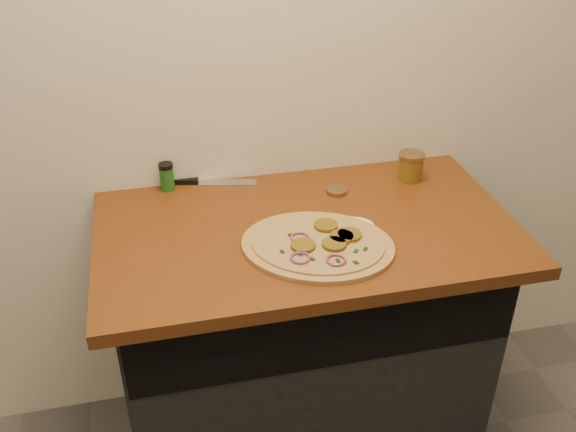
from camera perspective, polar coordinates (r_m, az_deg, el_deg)
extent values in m
cube|color=silver|center=(1.96, -0.64, 15.61)|extent=(4.00, 0.02, 2.70)
cube|color=black|center=(2.16, 1.23, -10.98)|extent=(1.10, 0.60, 0.86)
cube|color=#622F12|center=(1.86, 1.61, -1.31)|extent=(1.20, 0.70, 0.04)
cylinder|color=tan|center=(1.75, 2.65, -2.65)|extent=(0.54, 0.54, 0.01)
cylinder|color=#CCBF87|center=(1.74, 2.65, -2.40)|extent=(0.47, 0.47, 0.01)
cylinder|color=brown|center=(1.73, 4.13, -2.51)|extent=(0.07, 0.07, 0.01)
cylinder|color=brown|center=(1.72, 1.35, -2.64)|extent=(0.07, 0.07, 0.01)
cylinder|color=brown|center=(1.76, 4.78, -1.85)|extent=(0.07, 0.07, 0.01)
cylinder|color=brown|center=(1.80, 3.39, -0.84)|extent=(0.07, 0.07, 0.01)
cylinder|color=brown|center=(1.77, 5.51, -1.67)|extent=(0.07, 0.07, 0.01)
torus|color=#863271|center=(1.75, 1.07, -1.92)|extent=(0.06, 0.06, 0.01)
torus|color=#863271|center=(1.67, 4.31, -3.91)|extent=(0.06, 0.06, 0.01)
torus|color=#863271|center=(1.67, 1.10, -3.73)|extent=(0.06, 0.06, 0.01)
cube|color=black|center=(1.70, -0.52, -3.18)|extent=(0.01, 0.02, 0.00)
cube|color=black|center=(1.67, 6.05, -4.13)|extent=(0.02, 0.02, 0.00)
cube|color=black|center=(1.70, 1.62, -3.09)|extent=(0.01, 0.02, 0.00)
cube|color=black|center=(1.67, 4.47, -3.98)|extent=(0.01, 0.02, 0.00)
cube|color=black|center=(1.75, 4.77, -2.06)|extent=(0.02, 0.01, 0.00)
cube|color=black|center=(1.67, 2.17, -3.83)|extent=(0.02, 0.02, 0.00)
cube|color=black|center=(1.77, 0.24, -1.66)|extent=(0.02, 0.01, 0.00)
cube|color=black|center=(1.71, 6.07, -3.11)|extent=(0.02, 0.02, 0.00)
cube|color=black|center=(1.69, 1.08, -3.41)|extent=(0.01, 0.02, 0.00)
cube|color=black|center=(1.77, 5.51, -1.73)|extent=(0.02, 0.01, 0.00)
cube|color=black|center=(1.72, 6.91, -2.92)|extent=(0.02, 0.02, 0.00)
cube|color=black|center=(1.74, 5.27, -2.39)|extent=(0.02, 0.02, 0.00)
cube|color=#B7BAC1|center=(2.07, -5.66, 2.96)|extent=(0.21, 0.08, 0.00)
cube|color=black|center=(2.08, -9.54, 3.07)|extent=(0.12, 0.05, 0.02)
cylinder|color=#997D59|center=(2.01, 4.34, 2.25)|extent=(0.09, 0.09, 0.01)
cylinder|color=maroon|center=(2.11, 10.82, 4.22)|extent=(0.08, 0.08, 0.08)
cylinder|color=#997D59|center=(2.09, 10.94, 5.32)|extent=(0.08, 0.08, 0.01)
cylinder|color=#1D5D20|center=(2.04, -10.71, 3.28)|extent=(0.04, 0.04, 0.08)
cylinder|color=black|center=(2.02, -10.83, 4.40)|extent=(0.05, 0.05, 0.01)
cylinder|color=white|center=(1.84, 5.39, -0.97)|extent=(0.16, 0.16, 0.00)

